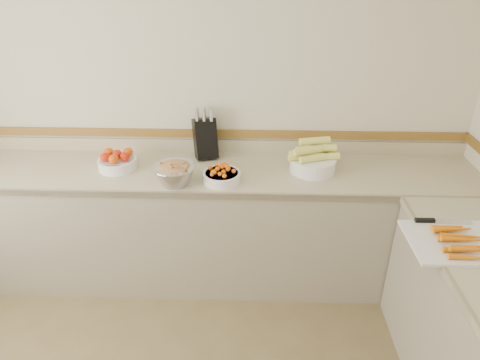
{
  "coord_description": "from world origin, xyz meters",
  "views": [
    {
      "loc": [
        0.43,
        -0.98,
        2.23
      ],
      "look_at": [
        0.35,
        1.35,
        1.0
      ],
      "focal_mm": 32.0,
      "sensor_mm": 36.0,
      "label": 1
    }
  ],
  "objects_px": {
    "knife_block": "(205,137)",
    "rhubarb_bowl": "(175,173)",
    "tomato_bowl": "(117,161)",
    "corn_bowl": "(313,160)",
    "cutting_board": "(458,241)",
    "cherry_tomato_bowl": "(222,175)"
  },
  "relations": [
    {
      "from": "cherry_tomato_bowl",
      "to": "rhubarb_bowl",
      "type": "relative_size",
      "value": 0.89
    },
    {
      "from": "tomato_bowl",
      "to": "cutting_board",
      "type": "distance_m",
      "value": 2.18
    },
    {
      "from": "tomato_bowl",
      "to": "rhubarb_bowl",
      "type": "xyz_separation_m",
      "value": [
        0.44,
        -0.22,
        0.03
      ]
    },
    {
      "from": "tomato_bowl",
      "to": "rhubarb_bowl",
      "type": "bearing_deg",
      "value": -26.3
    },
    {
      "from": "corn_bowl",
      "to": "cutting_board",
      "type": "relative_size",
      "value": 0.7
    },
    {
      "from": "knife_block",
      "to": "rhubarb_bowl",
      "type": "bearing_deg",
      "value": -109.93
    },
    {
      "from": "knife_block",
      "to": "rhubarb_bowl",
      "type": "distance_m",
      "value": 0.46
    },
    {
      "from": "cutting_board",
      "to": "cherry_tomato_bowl",
      "type": "bearing_deg",
      "value": 152.97
    },
    {
      "from": "knife_block",
      "to": "cherry_tomato_bowl",
      "type": "relative_size",
      "value": 1.52
    },
    {
      "from": "cherry_tomato_bowl",
      "to": "rhubarb_bowl",
      "type": "xyz_separation_m",
      "value": [
        -0.3,
        -0.05,
        0.04
      ]
    },
    {
      "from": "tomato_bowl",
      "to": "corn_bowl",
      "type": "xyz_separation_m",
      "value": [
        1.36,
        0.01,
        0.02
      ]
    },
    {
      "from": "knife_block",
      "to": "cutting_board",
      "type": "distance_m",
      "value": 1.76
    },
    {
      "from": "tomato_bowl",
      "to": "rhubarb_bowl",
      "type": "relative_size",
      "value": 0.96
    },
    {
      "from": "tomato_bowl",
      "to": "rhubarb_bowl",
      "type": "height_order",
      "value": "rhubarb_bowl"
    },
    {
      "from": "cutting_board",
      "to": "tomato_bowl",
      "type": "bearing_deg",
      "value": 157.82
    },
    {
      "from": "tomato_bowl",
      "to": "corn_bowl",
      "type": "relative_size",
      "value": 0.76
    },
    {
      "from": "cherry_tomato_bowl",
      "to": "corn_bowl",
      "type": "relative_size",
      "value": 0.71
    },
    {
      "from": "corn_bowl",
      "to": "cutting_board",
      "type": "distance_m",
      "value": 1.06
    },
    {
      "from": "knife_block",
      "to": "corn_bowl",
      "type": "bearing_deg",
      "value": -14.88
    },
    {
      "from": "tomato_bowl",
      "to": "cherry_tomato_bowl",
      "type": "xyz_separation_m",
      "value": [
        0.74,
        -0.17,
        -0.01
      ]
    },
    {
      "from": "tomato_bowl",
      "to": "cherry_tomato_bowl",
      "type": "bearing_deg",
      "value": -13.06
    },
    {
      "from": "knife_block",
      "to": "rhubarb_bowl",
      "type": "height_order",
      "value": "knife_block"
    }
  ]
}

